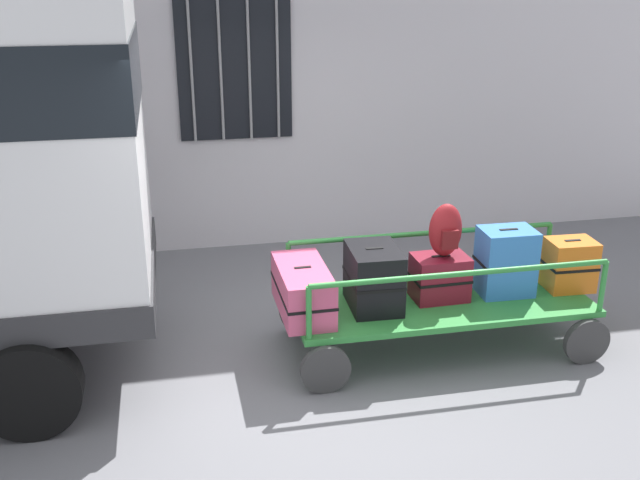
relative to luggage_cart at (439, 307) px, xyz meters
The scene contains 10 objects.
ground_plane 1.15m from the luggage_cart, behind, with size 40.00×40.00×0.00m, color slate.
building_wall 3.73m from the luggage_cart, 110.98° to the left, with size 12.00×0.38×5.00m.
luggage_cart is the anchor object (origin of this frame).
cart_railing 0.44m from the luggage_cart, 90.00° to the left, with size 2.41×0.94×0.44m.
suitcase_left_bottom 1.17m from the luggage_cart, behind, with size 0.40×0.83×0.38m.
suitcase_midleft_bottom 0.66m from the luggage_cart, behind, with size 0.42×0.56×0.50m.
suitcase_center_bottom 0.26m from the luggage_cart, 90.00° to the left, with size 0.46×0.33×0.38m.
suitcase_midright_bottom 0.67m from the luggage_cart, ahead, with size 0.46×0.35×0.57m.
suitcase_right_bottom 1.18m from the luggage_cart, ahead, with size 0.41×0.32×0.44m.
backpack 0.67m from the luggage_cart, 32.05° to the left, with size 0.27×0.22×0.44m.
Camera 1 is at (-1.00, -5.13, 3.04)m, focal length 41.46 mm.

